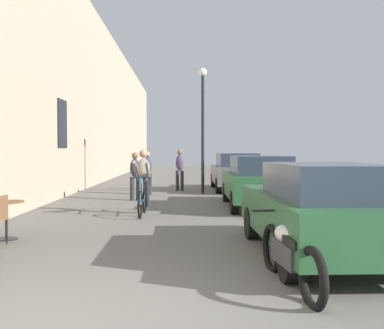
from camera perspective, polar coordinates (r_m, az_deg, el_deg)
name	(u,v)px	position (r m, az deg, el deg)	size (l,w,h in m)	color
building_facade_left	(71,86)	(18.54, -15.58, 9.87)	(0.54, 68.00, 8.60)	tan
cafe_table_mid	(6,212)	(8.93, -23.19, -5.75)	(0.64, 0.64, 0.72)	black
cyclist_on_bicycle	(143,184)	(11.46, -6.46, -2.52)	(0.52, 1.76, 1.74)	black
pedestrian_near	(135,173)	(14.74, -7.49, -1.17)	(0.34, 0.24, 1.62)	#26262D
pedestrian_mid	(147,170)	(16.69, -5.89, -0.77)	(0.37, 0.29, 1.65)	#26262D
pedestrian_far	(180,168)	(18.17, -1.63, -0.40)	(0.36, 0.28, 1.73)	#26262D
street_lamp	(203,114)	(17.07, 1.43, 6.62)	(0.32, 0.32, 4.90)	black
parked_car_nearest	(318,209)	(7.08, 16.25, -5.60)	(1.82, 4.20, 1.48)	#23512D
parked_car_second	(258,181)	(12.93, 8.61, -2.12)	(1.90, 4.34, 1.53)	#23512D
parked_car_third	(236,171)	(18.42, 5.74, -0.88)	(1.89, 4.43, 1.57)	#595960
parked_motorcycle	(290,253)	(5.60, 12.74, -11.32)	(0.62, 2.14, 0.92)	black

